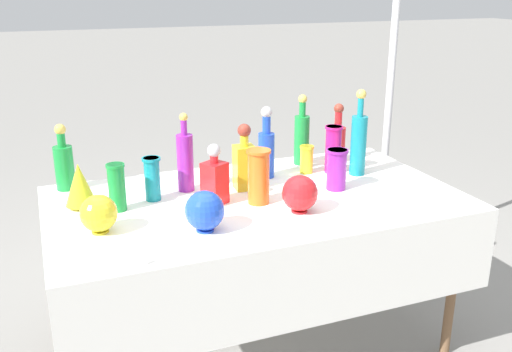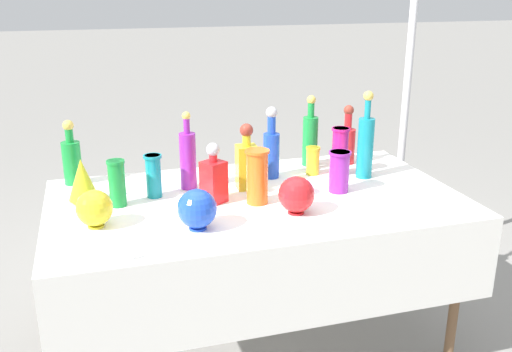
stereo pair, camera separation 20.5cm
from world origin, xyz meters
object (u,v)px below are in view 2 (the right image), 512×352
Objects in this scene: fluted_vase_0 at (82,180)px; round_bowl_1 at (197,209)px; slender_vase_5 at (117,182)px; square_decanter_0 at (247,162)px; square_decanter_1 at (214,178)px; tall_bottle_5 at (365,144)px; tall_bottle_4 at (271,149)px; tall_bottle_1 at (72,159)px; slender_vase_4 at (313,160)px; tall_bottle_3 at (310,138)px; slender_vase_1 at (339,170)px; slender_vase_0 at (153,174)px; round_bowl_0 at (296,195)px; tall_bottle_2 at (347,141)px; slender_vase_2 at (257,175)px; tall_bottle_0 at (188,158)px; canopy_pole at (405,112)px; round_bowl_2 at (94,208)px; slender_vase_3 at (340,150)px.

round_bowl_1 is (0.42, -0.43, -0.02)m from fluted_vase_0.
round_bowl_1 is at bearing -50.20° from slender_vase_5.
square_decanter_0 is 1.16× the size of square_decanter_1.
tall_bottle_5 is at bearing -0.97° from square_decanter_0.
tall_bottle_4 is 0.89m from fluted_vase_0.
tall_bottle_1 is 1.52× the size of slender_vase_5.
tall_bottle_1 is at bearing 99.82° from fluted_vase_0.
tall_bottle_5 is 3.04× the size of slender_vase_4.
round_bowl_1 is at bearing -138.22° from tall_bottle_3.
tall_bottle_3 is at bearing -2.20° from tall_bottle_1.
round_bowl_1 is (-0.72, -0.64, -0.06)m from tall_bottle_3.
slender_vase_1 is at bearing -21.42° from tall_bottle_1.
slender_vase_0 reaches higher than round_bowl_0.
tall_bottle_2 is 1.01× the size of square_decanter_0.
square_decanter_0 is 0.19m from slender_vase_2.
tall_bottle_3 is at bearing 17.02° from slender_vase_5.
tall_bottle_1 is 0.95m from tall_bottle_4.
square_decanter_0 is 1.59× the size of slender_vase_0.
square_decanter_1 reaches higher than round_bowl_0.
canopy_pole reaches higher than tall_bottle_0.
square_decanter_0 is at bearing 51.92° from round_bowl_1.
slender_vase_5 is 1.28× the size of round_bowl_0.
round_bowl_2 reaches higher than slender_vase_4.
tall_bottle_3 reaches higher than tall_bottle_1.
slender_vase_2 is (-0.42, -0.44, -0.02)m from tall_bottle_3.
canopy_pole reaches higher than square_decanter_1.
round_bowl_1 is at bearing -45.61° from fluted_vase_0.
tall_bottle_0 is at bearing 174.22° from tall_bottle_5.
slender_vase_5 is (-0.16, -0.06, 0.00)m from slender_vase_0.
square_decanter_1 is (-0.59, -0.38, -0.04)m from tall_bottle_3.
tall_bottle_5 is at bearing -12.58° from tall_bottle_1.
slender_vase_0 is 1.02× the size of slender_vase_1.
slender_vase_4 is at bearing -4.14° from tall_bottle_4.
tall_bottle_2 reaches higher than fluted_vase_0.
canopy_pole is (1.52, 0.47, 0.09)m from slender_vase_0.
tall_bottle_1 is 0.83m from square_decanter_0.
canopy_pole is (0.98, 0.83, 0.11)m from round_bowl_0.
slender_vase_2 is 1.01× the size of slender_vase_3.
slender_vase_4 is (0.79, 0.09, -0.03)m from slender_vase_0.
tall_bottle_2 is at bearing 26.97° from slender_vase_4.
tall_bottle_4 is 0.42m from square_decanter_1.
fluted_vase_0 is at bearing -169.49° from tall_bottle_3.
tall_bottle_4 is 2.22× the size of round_bowl_0.
slender_vase_5 is (-1.08, -0.12, -0.02)m from slender_vase_3.
tall_bottle_0 is 0.55m from round_bowl_2.
slender_vase_5 is (0.19, -0.35, -0.01)m from tall_bottle_1.
tall_bottle_5 is at bearing -36.91° from slender_vase_3.
slender_vase_2 is at bearing -17.72° from fluted_vase_0.
slender_vase_2 is at bearing -20.52° from square_decanter_1.
tall_bottle_2 reaches higher than round_bowl_0.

